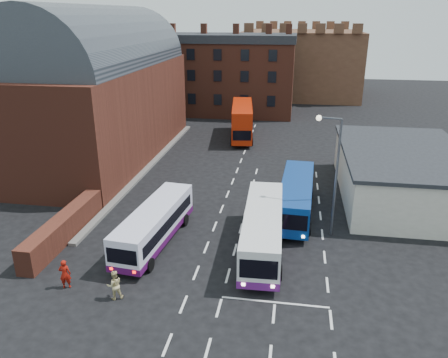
% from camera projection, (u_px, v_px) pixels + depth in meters
% --- Properties ---
extents(ground, '(180.00, 180.00, 0.00)m').
position_uv_depth(ground, '(199.00, 266.00, 27.88)').
color(ground, black).
extents(railway_station, '(12.00, 28.00, 16.00)m').
position_uv_depth(railway_station, '(98.00, 88.00, 46.88)').
color(railway_station, '#602B1E').
rests_on(railway_station, ground).
extents(forecourt_wall, '(1.20, 10.00, 1.80)m').
position_uv_depth(forecourt_wall, '(64.00, 227.00, 30.94)').
color(forecourt_wall, '#602B1E').
rests_on(forecourt_wall, ground).
extents(cream_building, '(10.40, 16.40, 4.25)m').
position_uv_depth(cream_building, '(402.00, 173.00, 37.78)').
color(cream_building, beige).
rests_on(cream_building, ground).
extents(brick_terrace, '(22.00, 10.00, 11.00)m').
position_uv_depth(brick_terrace, '(223.00, 78.00, 69.27)').
color(brick_terrace, brown).
rests_on(brick_terrace, ground).
extents(castle_keep, '(22.00, 22.00, 12.00)m').
position_uv_depth(castle_keep, '(300.00, 63.00, 85.75)').
color(castle_keep, brown).
rests_on(castle_keep, ground).
extents(bus_white_outbound, '(3.17, 9.88, 2.65)m').
position_uv_depth(bus_white_outbound, '(155.00, 223.00, 30.16)').
color(bus_white_outbound, white).
rests_on(bus_white_outbound, ground).
extents(bus_white_inbound, '(2.97, 10.75, 2.91)m').
position_uv_depth(bus_white_inbound, '(263.00, 228.00, 29.14)').
color(bus_white_inbound, white).
rests_on(bus_white_inbound, ground).
extents(bus_blue, '(2.99, 10.45, 2.82)m').
position_uv_depth(bus_blue, '(296.00, 195.00, 34.48)').
color(bus_blue, navy).
rests_on(bus_blue, ground).
extents(bus_red_double, '(3.74, 11.01, 4.32)m').
position_uv_depth(bus_red_double, '(242.00, 121.00, 55.76)').
color(bus_red_double, '#BC2307').
rests_on(bus_red_double, ground).
extents(street_lamp, '(1.76, 0.56, 8.72)m').
position_uv_depth(street_lamp, '(333.00, 166.00, 30.10)').
color(street_lamp, '#4D5058').
rests_on(street_lamp, ground).
extents(pedestrian_red, '(0.75, 0.59, 1.83)m').
position_uv_depth(pedestrian_red, '(65.00, 274.00, 25.38)').
color(pedestrian_red, '#981309').
rests_on(pedestrian_red, ground).
extents(pedestrian_beige, '(1.08, 1.01, 1.77)m').
position_uv_depth(pedestrian_beige, '(115.00, 285.00, 24.40)').
color(pedestrian_beige, '#C7B87D').
rests_on(pedestrian_beige, ground).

